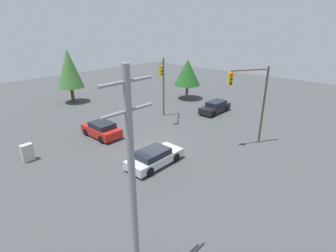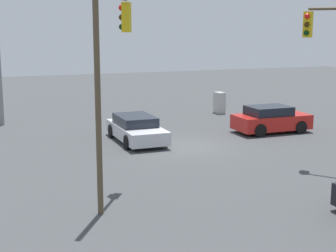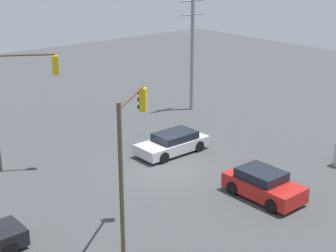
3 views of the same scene
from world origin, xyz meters
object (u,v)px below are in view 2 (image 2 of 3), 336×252
object	(u,v)px
sedan_red	(271,119)
electrical_cabinet	(219,103)
traffic_signal_main	(110,59)
sedan_silver	(136,129)

from	to	relation	value
sedan_red	electrical_cabinet	world-z (taller)	sedan_red
sedan_red	traffic_signal_main	distance (m)	14.18
electrical_cabinet	sedan_silver	bearing A→B (deg)	128.51
sedan_red	electrical_cabinet	size ratio (longest dim) A/B	2.93
sedan_silver	traffic_signal_main	size ratio (longest dim) A/B	0.67
sedan_silver	electrical_cabinet	world-z (taller)	electrical_cabinet
sedan_silver	sedan_red	xyz separation A→B (m)	(-0.47, -7.64, 0.07)
sedan_silver	traffic_signal_main	bearing A→B (deg)	67.04
sedan_silver	traffic_signal_main	distance (m)	9.86
traffic_signal_main	electrical_cabinet	world-z (taller)	traffic_signal_main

